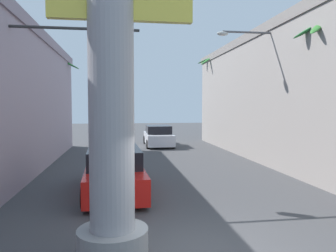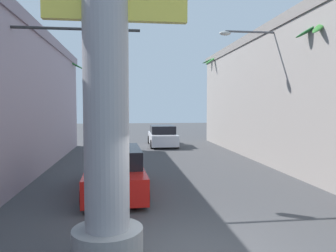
{
  "view_description": "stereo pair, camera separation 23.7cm",
  "coord_description": "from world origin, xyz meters",
  "px_view_note": "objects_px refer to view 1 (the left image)",
  "views": [
    {
      "loc": [
        -1.58,
        -6.29,
        3.03
      ],
      "look_at": [
        0.0,
        4.28,
        2.38
      ],
      "focal_mm": 35.0,
      "sensor_mm": 36.0,
      "label": 1
    },
    {
      "loc": [
        -1.34,
        -6.32,
        3.03
      ],
      "look_at": [
        0.0,
        4.28,
        2.38
      ],
      "focal_mm": 35.0,
      "sensor_mm": 36.0,
      "label": 2
    }
  ],
  "objects_px": {
    "traffic_light_mast": "(36,75)",
    "street_lamp": "(263,83)",
    "neon_sign_pole": "(111,43)",
    "car_far": "(158,136)",
    "palm_tree_near_right": "(321,79)",
    "palm_tree_far_left": "(60,89)",
    "car_lead": "(114,171)",
    "palm_tree_far_right": "(215,90)"
  },
  "relations": [
    {
      "from": "neon_sign_pole",
      "to": "traffic_light_mast",
      "type": "bearing_deg",
      "value": 116.09
    },
    {
      "from": "traffic_light_mast",
      "to": "car_lead",
      "type": "distance_m",
      "value": 4.19
    },
    {
      "from": "street_lamp",
      "to": "palm_tree_far_right",
      "type": "distance_m",
      "value": 11.09
    },
    {
      "from": "street_lamp",
      "to": "car_lead",
      "type": "height_order",
      "value": "street_lamp"
    },
    {
      "from": "car_lead",
      "to": "palm_tree_far_right",
      "type": "relative_size",
      "value": 0.73
    },
    {
      "from": "neon_sign_pole",
      "to": "palm_tree_far_left",
      "type": "height_order",
      "value": "neon_sign_pole"
    },
    {
      "from": "street_lamp",
      "to": "car_lead",
      "type": "bearing_deg",
      "value": -153.72
    },
    {
      "from": "car_lead",
      "to": "palm_tree_far_left",
      "type": "height_order",
      "value": "palm_tree_far_left"
    },
    {
      "from": "street_lamp",
      "to": "car_far",
      "type": "distance_m",
      "value": 11.02
    },
    {
      "from": "traffic_light_mast",
      "to": "palm_tree_far_right",
      "type": "height_order",
      "value": "palm_tree_far_right"
    },
    {
      "from": "neon_sign_pole",
      "to": "traffic_light_mast",
      "type": "relative_size",
      "value": 1.68
    },
    {
      "from": "traffic_light_mast",
      "to": "palm_tree_near_right",
      "type": "relative_size",
      "value": 0.91
    },
    {
      "from": "car_lead",
      "to": "palm_tree_far_right",
      "type": "distance_m",
      "value": 17.05
    },
    {
      "from": "street_lamp",
      "to": "traffic_light_mast",
      "type": "relative_size",
      "value": 1.17
    },
    {
      "from": "street_lamp",
      "to": "neon_sign_pole",
      "type": "bearing_deg",
      "value": -128.35
    },
    {
      "from": "street_lamp",
      "to": "palm_tree_far_left",
      "type": "bearing_deg",
      "value": 140.97
    },
    {
      "from": "car_lead",
      "to": "palm_tree_far_right",
      "type": "bearing_deg",
      "value": 61.24
    },
    {
      "from": "car_far",
      "to": "neon_sign_pole",
      "type": "bearing_deg",
      "value": -99.41
    },
    {
      "from": "car_far",
      "to": "palm_tree_far_right",
      "type": "relative_size",
      "value": 0.66
    },
    {
      "from": "car_far",
      "to": "palm_tree_far_left",
      "type": "relative_size",
      "value": 0.75
    },
    {
      "from": "street_lamp",
      "to": "palm_tree_far_left",
      "type": "distance_m",
      "value": 14.27
    },
    {
      "from": "car_lead",
      "to": "palm_tree_near_right",
      "type": "bearing_deg",
      "value": -0.07
    },
    {
      "from": "palm_tree_near_right",
      "to": "car_lead",
      "type": "bearing_deg",
      "value": 179.93
    },
    {
      "from": "palm_tree_far_right",
      "to": "palm_tree_near_right",
      "type": "relative_size",
      "value": 1.14
    },
    {
      "from": "palm_tree_far_left",
      "to": "traffic_light_mast",
      "type": "bearing_deg",
      "value": -83.84
    },
    {
      "from": "car_far",
      "to": "palm_tree_far_right",
      "type": "xyz_separation_m",
      "value": [
        4.86,
        1.38,
        3.61
      ]
    },
    {
      "from": "car_lead",
      "to": "car_far",
      "type": "bearing_deg",
      "value": 76.57
    },
    {
      "from": "street_lamp",
      "to": "traffic_light_mast",
      "type": "bearing_deg",
      "value": -159.27
    },
    {
      "from": "car_lead",
      "to": "palm_tree_near_right",
      "type": "height_order",
      "value": "palm_tree_near_right"
    },
    {
      "from": "traffic_light_mast",
      "to": "palm_tree_far_right",
      "type": "xyz_separation_m",
      "value": [
        10.56,
        14.74,
        0.28
      ]
    },
    {
      "from": "car_far",
      "to": "palm_tree_far_left",
      "type": "distance_m",
      "value": 7.93
    },
    {
      "from": "palm_tree_far_right",
      "to": "car_far",
      "type": "bearing_deg",
      "value": -164.16
    },
    {
      "from": "street_lamp",
      "to": "car_lead",
      "type": "relative_size",
      "value": 1.28
    },
    {
      "from": "traffic_light_mast",
      "to": "car_lead",
      "type": "bearing_deg",
      "value": 3.05
    },
    {
      "from": "car_far",
      "to": "palm_tree_near_right",
      "type": "bearing_deg",
      "value": -70.4
    },
    {
      "from": "neon_sign_pole",
      "to": "traffic_light_mast",
      "type": "distance_m",
      "value": 5.92
    },
    {
      "from": "street_lamp",
      "to": "traffic_light_mast",
      "type": "xyz_separation_m",
      "value": [
        -9.72,
        -3.68,
        -0.08
      ]
    },
    {
      "from": "palm_tree_far_right",
      "to": "palm_tree_far_left",
      "type": "distance_m",
      "value": 12.11
    },
    {
      "from": "car_lead",
      "to": "car_far",
      "type": "xyz_separation_m",
      "value": [
        3.16,
        13.23,
        -0.0
      ]
    },
    {
      "from": "neon_sign_pole",
      "to": "palm_tree_far_right",
      "type": "height_order",
      "value": "neon_sign_pole"
    },
    {
      "from": "neon_sign_pole",
      "to": "car_far",
      "type": "relative_size",
      "value": 2.01
    },
    {
      "from": "traffic_light_mast",
      "to": "street_lamp",
      "type": "bearing_deg",
      "value": 20.73
    }
  ]
}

